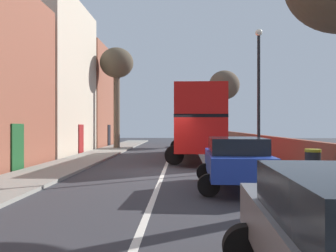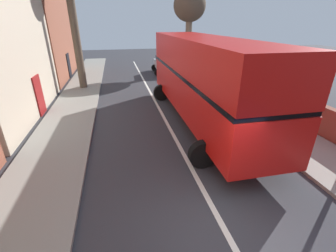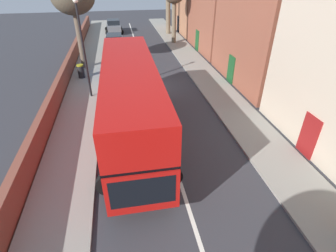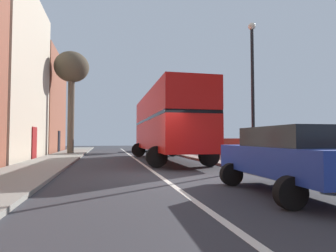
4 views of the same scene
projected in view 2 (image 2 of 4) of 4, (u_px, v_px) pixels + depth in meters
name	position (u px, v px, depth m)	size (l,w,h in m)	color
ground_plane	(226.00, 232.00, 5.61)	(84.00, 84.00, 0.00)	#333338
road_centre_line	(226.00, 232.00, 5.60)	(0.16, 54.00, 0.01)	silver
double_decker_bus	(202.00, 76.00, 10.88)	(3.60, 11.42, 4.06)	red
parked_car_silver_right_0	(165.00, 63.00, 22.59)	(2.64, 4.08, 1.65)	#B7BABF
street_tree_right_3	(189.00, 8.00, 21.82)	(3.06, 3.06, 7.44)	#7A6B56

